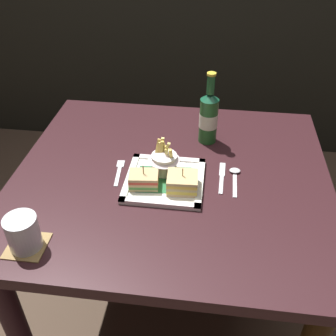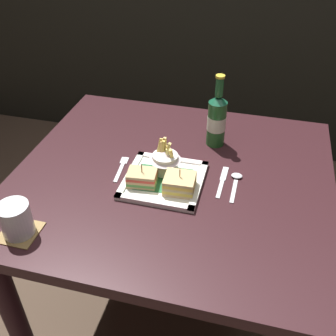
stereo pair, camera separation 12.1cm
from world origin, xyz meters
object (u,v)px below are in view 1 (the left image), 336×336
object	(u,v)px
fries_cup	(164,160)
sandwich_half_left	(144,180)
beer_bottle	(209,117)
dining_table	(171,202)
square_plate	(165,181)
fork	(119,171)
water_glass	(24,234)
sandwich_half_right	(182,182)
knife	(222,176)
spoon	(235,175)

from	to	relation	value
fries_cup	sandwich_half_left	bearing A→B (deg)	-122.45
beer_bottle	dining_table	bearing A→B (deg)	-115.55
square_plate	fork	distance (m)	0.16
dining_table	fries_cup	world-z (taller)	fries_cup
dining_table	fork	distance (m)	0.21
fries_cup	beer_bottle	size ratio (longest dim) A/B	0.43
square_plate	water_glass	world-z (taller)	water_glass
fries_cup	sandwich_half_right	bearing A→B (deg)	-50.84
water_glass	fork	size ratio (longest dim) A/B	0.69
knife	spoon	bearing A→B (deg)	11.92
sandwich_half_right	water_glass	distance (m)	0.46
beer_bottle	spoon	distance (m)	0.24
sandwich_half_left	fries_cup	world-z (taller)	fries_cup
square_plate	spoon	bearing A→B (deg)	15.46
fries_cup	spoon	size ratio (longest dim) A/B	0.77
water_glass	spoon	xyz separation A→B (m)	(0.53, 0.37, -0.04)
dining_table	spoon	size ratio (longest dim) A/B	7.09
fork	knife	size ratio (longest dim) A/B	0.85
beer_bottle	fork	xyz separation A→B (m)	(-0.27, -0.22, -0.10)
fork	fries_cup	bearing A→B (deg)	3.22
fork	knife	xyz separation A→B (m)	(0.33, 0.02, 0.00)
water_glass	fork	xyz separation A→B (m)	(0.16, 0.34, -0.04)
square_plate	fries_cup	distance (m)	0.07
fries_cup	fork	world-z (taller)	fries_cup
sandwich_half_right	fries_cup	size ratio (longest dim) A/B	0.86
fries_cup	knife	world-z (taller)	fries_cup
spoon	square_plate	bearing A→B (deg)	-164.54
sandwich_half_right	water_glass	bearing A→B (deg)	-144.09
fork	spoon	world-z (taller)	spoon
sandwich_half_left	fries_cup	size ratio (longest dim) A/B	0.86
square_plate	knife	distance (m)	0.18
fries_cup	square_plate	bearing A→B (deg)	-80.76
fries_cup	fork	distance (m)	0.16
square_plate	fries_cup	bearing A→B (deg)	99.24
fries_cup	beer_bottle	bearing A→B (deg)	59.56
fries_cup	fork	xyz separation A→B (m)	(-0.15, -0.01, -0.05)
dining_table	sandwich_half_right	xyz separation A→B (m)	(0.04, -0.08, 0.15)
dining_table	square_plate	distance (m)	0.13
sandwich_half_left	fork	size ratio (longest dim) A/B	0.69
knife	dining_table	bearing A→B (deg)	-176.90
dining_table	water_glass	xyz separation A→B (m)	(-0.33, -0.35, 0.16)
dining_table	sandwich_half_left	distance (m)	0.18
fork	sandwich_half_left	bearing A→B (deg)	-37.23
fries_cup	water_glass	bearing A→B (deg)	-131.28
sandwich_half_left	beer_bottle	bearing A→B (deg)	59.01
sandwich_half_right	spoon	bearing A→B (deg)	31.29
dining_table	sandwich_half_left	bearing A→B (deg)	-133.09
fork	spoon	xyz separation A→B (m)	(0.37, 0.02, 0.00)
knife	water_glass	bearing A→B (deg)	-143.90
fork	spoon	size ratio (longest dim) A/B	0.96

